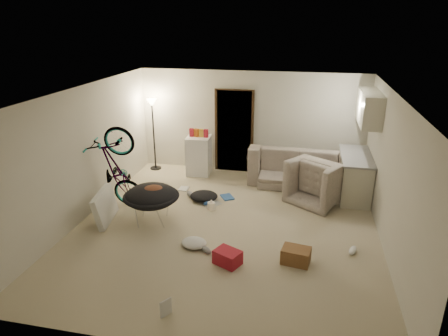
% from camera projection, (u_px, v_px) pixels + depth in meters
% --- Properties ---
extents(floor, '(5.50, 6.00, 0.02)m').
position_uv_depth(floor, '(226.00, 227.00, 7.44)').
color(floor, '#B7AB8D').
rests_on(floor, ground).
extents(ceiling, '(5.50, 6.00, 0.02)m').
position_uv_depth(ceiling, '(226.00, 92.00, 6.56)').
color(ceiling, white).
rests_on(ceiling, wall_back).
extents(wall_back, '(5.50, 0.02, 2.50)m').
position_uv_depth(wall_back, '(251.00, 123.00, 9.76)').
color(wall_back, beige).
rests_on(wall_back, floor).
extents(wall_front, '(5.50, 0.02, 2.50)m').
position_uv_depth(wall_front, '(168.00, 259.00, 4.24)').
color(wall_front, beige).
rests_on(wall_front, floor).
extents(wall_left, '(0.02, 6.00, 2.50)m').
position_uv_depth(wall_left, '(83.00, 154.00, 7.54)').
color(wall_left, beige).
rests_on(wall_left, floor).
extents(wall_right, '(0.02, 6.00, 2.50)m').
position_uv_depth(wall_right, '(392.00, 176.00, 6.47)').
color(wall_right, beige).
rests_on(wall_right, floor).
extents(doorway, '(0.85, 0.10, 2.04)m').
position_uv_depth(doorway, '(234.00, 131.00, 9.88)').
color(doorway, black).
rests_on(doorway, floor).
extents(door_trim, '(0.97, 0.04, 2.10)m').
position_uv_depth(door_trim, '(234.00, 132.00, 9.85)').
color(door_trim, '#372413').
rests_on(door_trim, floor).
extents(floor_lamp, '(0.28, 0.28, 1.81)m').
position_uv_depth(floor_lamp, '(153.00, 119.00, 9.87)').
color(floor_lamp, black).
rests_on(floor_lamp, floor).
extents(kitchen_counter, '(0.60, 1.50, 0.88)m').
position_uv_depth(kitchen_counter, '(354.00, 176.00, 8.65)').
color(kitchen_counter, beige).
rests_on(kitchen_counter, floor).
extents(counter_top, '(0.64, 1.54, 0.04)m').
position_uv_depth(counter_top, '(357.00, 156.00, 8.48)').
color(counter_top, gray).
rests_on(counter_top, kitchen_counter).
extents(kitchen_uppers, '(0.38, 1.40, 0.65)m').
position_uv_depth(kitchen_uppers, '(369.00, 108.00, 8.09)').
color(kitchen_uppers, beige).
rests_on(kitchen_uppers, wall_right).
extents(sofa, '(2.29, 0.93, 0.66)m').
position_uv_depth(sofa, '(298.00, 170.00, 9.33)').
color(sofa, '#3E463F').
rests_on(sofa, floor).
extents(armchair, '(1.39, 1.35, 0.68)m').
position_uv_depth(armchair, '(322.00, 185.00, 8.46)').
color(armchair, '#3E463F').
rests_on(armchair, floor).
extents(bicycle, '(1.82, 0.86, 1.03)m').
position_uv_depth(bicycle, '(118.00, 186.00, 8.06)').
color(bicycle, black).
rests_on(bicycle, floor).
extents(book_asset, '(0.31, 0.29, 0.02)m').
position_uv_depth(book_asset, '(161.00, 318.00, 5.17)').
color(book_asset, maroon).
rests_on(book_asset, floor).
extents(mini_fridge, '(0.59, 0.59, 0.95)m').
position_uv_depth(mini_fridge, '(199.00, 155.00, 9.84)').
color(mini_fridge, white).
rests_on(mini_fridge, floor).
extents(snack_box_0, '(0.11, 0.08, 0.30)m').
position_uv_depth(snack_box_0, '(192.00, 135.00, 9.69)').
color(snack_box_0, maroon).
rests_on(snack_box_0, mini_fridge).
extents(snack_box_1, '(0.12, 0.10, 0.30)m').
position_uv_depth(snack_box_1, '(196.00, 135.00, 9.67)').
color(snack_box_1, '#BB5A17').
rests_on(snack_box_1, mini_fridge).
extents(snack_box_2, '(0.10, 0.08, 0.30)m').
position_uv_depth(snack_box_2, '(201.00, 135.00, 9.64)').
color(snack_box_2, gold).
rests_on(snack_box_2, mini_fridge).
extents(snack_box_3, '(0.10, 0.07, 0.30)m').
position_uv_depth(snack_box_3, '(206.00, 135.00, 9.62)').
color(snack_box_3, maroon).
rests_on(snack_box_3, mini_fridge).
extents(saucer_chair, '(1.05, 1.05, 0.75)m').
position_uv_depth(saucer_chair, '(152.00, 201.00, 7.48)').
color(saucer_chair, silver).
rests_on(saucer_chair, floor).
extents(hoodie, '(0.61, 0.58, 0.22)m').
position_uv_depth(hoodie, '(153.00, 192.00, 7.36)').
color(hoodie, '#582F1E').
rests_on(hoodie, saucer_chair).
extents(sofa_drape, '(0.56, 0.46, 0.28)m').
position_uv_depth(sofa_drape, '(258.00, 158.00, 9.44)').
color(sofa_drape, black).
rests_on(sofa_drape, sofa).
extents(tv_box, '(0.38, 0.93, 0.61)m').
position_uv_depth(tv_box, '(105.00, 206.00, 7.58)').
color(tv_box, silver).
rests_on(tv_box, floor).
extents(drink_case_a, '(0.48, 0.38, 0.25)m').
position_uv_depth(drink_case_a, '(296.00, 256.00, 6.32)').
color(drink_case_a, brown).
rests_on(drink_case_a, floor).
extents(drink_case_b, '(0.49, 0.44, 0.23)m').
position_uv_depth(drink_case_b, '(228.00, 257.00, 6.29)').
color(drink_case_b, maroon).
rests_on(drink_case_b, floor).
extents(juicer, '(0.16, 0.16, 0.22)m').
position_uv_depth(juicer, '(211.00, 205.00, 8.09)').
color(juicer, white).
rests_on(juicer, floor).
extents(newspaper, '(0.62, 0.61, 0.01)m').
position_uv_depth(newspaper, '(209.00, 202.00, 8.44)').
color(newspaper, '#B2AFA4').
rests_on(newspaper, floor).
extents(book_blue, '(0.36, 0.38, 0.03)m').
position_uv_depth(book_blue, '(227.00, 197.00, 8.65)').
color(book_blue, '#2B559D').
rests_on(book_blue, floor).
extents(book_white, '(0.20, 0.26, 0.02)m').
position_uv_depth(book_white, '(184.00, 189.00, 9.08)').
color(book_white, silver).
rests_on(book_white, floor).
extents(shoe_0, '(0.25, 0.22, 0.09)m').
position_uv_depth(shoe_0, '(209.00, 203.00, 8.31)').
color(shoe_0, '#2B559D').
rests_on(shoe_0, floor).
extents(shoe_1, '(0.29, 0.31, 0.11)m').
position_uv_depth(shoe_1, '(190.00, 194.00, 8.68)').
color(shoe_1, slate).
rests_on(shoe_1, floor).
extents(shoe_3, '(0.26, 0.24, 0.09)m').
position_uv_depth(shoe_3, '(206.00, 250.00, 6.62)').
color(shoe_3, slate).
rests_on(shoe_3, floor).
extents(shoe_4, '(0.19, 0.29, 0.10)m').
position_uv_depth(shoe_4, '(353.00, 250.00, 6.60)').
color(shoe_4, white).
rests_on(shoe_4, floor).
extents(clothes_lump_a, '(0.62, 0.54, 0.19)m').
position_uv_depth(clothes_lump_a, '(204.00, 196.00, 8.50)').
color(clothes_lump_a, black).
rests_on(clothes_lump_a, floor).
extents(clothes_lump_c, '(0.49, 0.44, 0.14)m').
position_uv_depth(clothes_lump_c, '(194.00, 243.00, 6.79)').
color(clothes_lump_c, silver).
rests_on(clothes_lump_c, floor).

